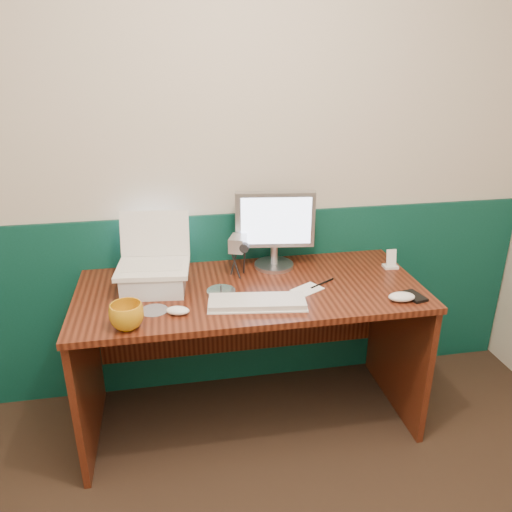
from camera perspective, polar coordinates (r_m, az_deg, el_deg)
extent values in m
cube|color=beige|center=(2.50, -5.51, 10.24)|extent=(3.50, 0.04, 2.50)
cube|color=#083729|center=(2.74, -4.92, -5.34)|extent=(3.48, 0.02, 1.00)
cube|color=#321109|center=(2.51, -0.62, -11.35)|extent=(1.60, 0.70, 0.75)
cube|color=silver|center=(2.33, -11.57, -2.72)|extent=(0.30, 0.26, 0.10)
cube|color=silver|center=(2.16, 0.13, -5.37)|extent=(0.43, 0.19, 0.02)
ellipsoid|color=white|center=(2.29, 16.32, -4.50)|extent=(0.12, 0.08, 0.04)
ellipsoid|color=white|center=(2.12, -8.94, -6.18)|extent=(0.11, 0.08, 0.03)
imported|color=#C38412|center=(2.04, -14.56, -6.66)|extent=(0.15, 0.15, 0.11)
cylinder|color=silver|center=(2.25, -4.00, -4.23)|extent=(0.13, 0.13, 0.03)
cylinder|color=#ADB2BD|center=(2.17, -11.58, -6.10)|extent=(0.12, 0.12, 0.00)
cylinder|color=black|center=(2.38, 7.58, -3.11)|extent=(0.14, 0.09, 0.01)
cube|color=white|center=(2.32, 5.88, -3.82)|extent=(0.17, 0.15, 0.00)
cube|color=white|center=(2.62, 15.09, -1.16)|extent=(0.07, 0.06, 0.01)
cube|color=white|center=(2.61, 15.20, -0.18)|extent=(0.05, 0.03, 0.08)
cube|color=black|center=(2.34, 17.63, -4.41)|extent=(0.09, 0.12, 0.01)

